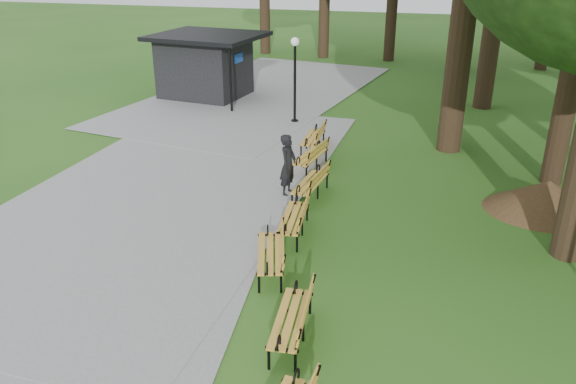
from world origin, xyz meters
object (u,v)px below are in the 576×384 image
(bench_4, at_px, (310,183))
(bench_5, at_px, (310,156))
(kiosk, at_px, (205,65))
(person, at_px, (288,165))
(bench_6, at_px, (313,138))
(lamp_post, at_px, (295,62))
(bench_3, at_px, (293,218))
(bench_2, at_px, (270,253))
(dirt_mound, at_px, (547,196))
(bench_1, at_px, (291,319))

(bench_4, distance_m, bench_5, 2.12)
(kiosk, relative_size, bench_5, 2.36)
(person, bearing_deg, kiosk, 41.43)
(bench_6, bearing_deg, lamp_post, -156.27)
(bench_5, relative_size, bench_6, 1.00)
(bench_3, distance_m, bench_4, 2.21)
(bench_2, height_order, bench_6, same)
(bench_3, height_order, bench_5, same)
(lamp_post, height_order, bench_4, lamp_post)
(bench_6, bearing_deg, dirt_mound, 64.57)
(person, relative_size, bench_5, 0.92)
(bench_1, relative_size, bench_5, 1.00)
(person, distance_m, bench_1, 6.36)
(dirt_mound, height_order, bench_6, bench_6)
(bench_5, bearing_deg, lamp_post, -151.17)
(bench_3, xyz_separation_m, bench_5, (-0.57, 4.27, 0.00))
(person, bearing_deg, bench_1, -156.66)
(bench_3, bearing_deg, bench_2, -7.09)
(dirt_mound, xyz_separation_m, bench_6, (-6.90, 3.12, 0.01))
(bench_1, distance_m, bench_2, 2.33)
(kiosk, distance_m, bench_2, 15.60)
(kiosk, height_order, bench_2, kiosk)
(lamp_post, height_order, bench_3, lamp_post)
(kiosk, xyz_separation_m, bench_3, (7.22, -12.09, -0.96))
(dirt_mound, distance_m, bench_1, 8.47)
(bench_3, distance_m, bench_6, 6.13)
(lamp_post, relative_size, bench_1, 1.71)
(person, xyz_separation_m, bench_6, (-0.15, 3.79, -0.43))
(lamp_post, xyz_separation_m, bench_2, (2.23, -10.82, -1.89))
(kiosk, relative_size, dirt_mound, 1.71)
(bench_1, relative_size, bench_4, 1.00)
(lamp_post, bearing_deg, kiosk, 148.69)
(bench_4, relative_size, bench_5, 1.00)
(bench_3, bearing_deg, bench_4, 177.10)
(kiosk, xyz_separation_m, bench_6, (6.33, -6.02, -0.96))
(kiosk, relative_size, bench_2, 2.36)
(bench_1, xyz_separation_m, bench_6, (-1.84, 9.91, 0.00))
(bench_4, height_order, bench_6, same)
(dirt_mound, bearing_deg, kiosk, 145.38)
(kiosk, relative_size, bench_3, 2.36)
(lamp_post, distance_m, dirt_mound, 10.50)
(dirt_mound, bearing_deg, bench_4, -173.08)
(bench_2, bearing_deg, kiosk, -169.07)
(dirt_mound, bearing_deg, person, -174.34)
(bench_6, bearing_deg, bench_3, 7.21)
(lamp_post, height_order, bench_2, lamp_post)
(person, distance_m, kiosk, 11.77)
(dirt_mound, xyz_separation_m, bench_4, (-6.10, -0.74, 0.01))
(dirt_mound, bearing_deg, lamp_post, 143.53)
(lamp_post, bearing_deg, bench_4, -72.28)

